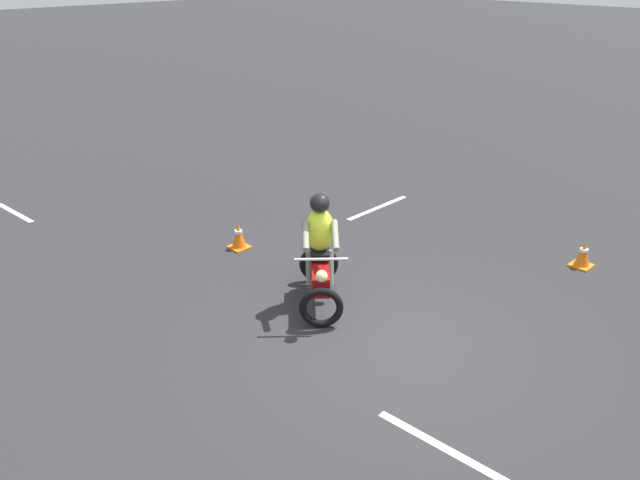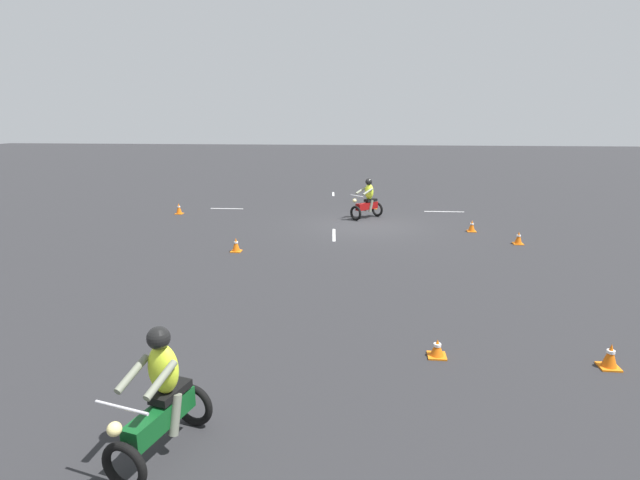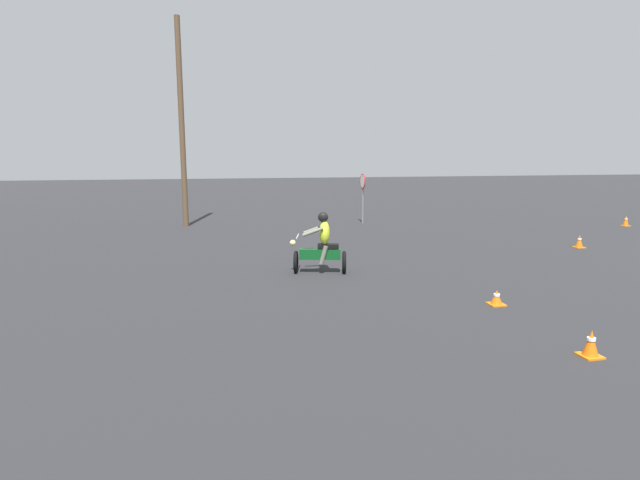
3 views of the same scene
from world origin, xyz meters
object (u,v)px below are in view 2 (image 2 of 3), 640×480
object	(u,v)px
traffic_cone_near_right	(437,348)
traffic_cone_far_center	(236,245)
motorcycle_rider_background	(161,400)
traffic_cone_far_right	(519,238)
traffic_cone_mid_center	(472,226)
traffic_cone_mid_left	(179,209)
traffic_cone_near_left	(374,204)
traffic_cone_far_left	(610,356)
motorcycle_rider_foreground	(368,201)

from	to	relation	value
traffic_cone_near_right	traffic_cone_far_center	bearing A→B (deg)	-50.62
motorcycle_rider_background	traffic_cone_far_center	bearing A→B (deg)	-65.30
traffic_cone_far_right	traffic_cone_far_center	distance (m)	9.20
traffic_cone_mid_center	traffic_cone_mid_left	distance (m)	12.17
motorcycle_rider_background	traffic_cone_near_right	size ratio (longest dim) A/B	5.16
traffic_cone_near_left	traffic_cone_far_left	world-z (taller)	traffic_cone_near_left
traffic_cone_far_center	motorcycle_rider_foreground	bearing A→B (deg)	-124.58
traffic_cone_near_right	traffic_cone_far_center	distance (m)	8.43
traffic_cone_far_right	motorcycle_rider_background	bearing A→B (deg)	57.19
traffic_cone_mid_center	traffic_cone_far_center	size ratio (longest dim) A/B	0.96
traffic_cone_far_right	motorcycle_rider_foreground	bearing A→B (deg)	-37.96
motorcycle_rider_foreground	traffic_cone_near_right	size ratio (longest dim) A/B	5.16
traffic_cone_far_right	traffic_cone_far_center	world-z (taller)	traffic_cone_far_center
traffic_cone_mid_center	traffic_cone_far_center	bearing A→B (deg)	25.03
traffic_cone_mid_left	traffic_cone_far_center	world-z (taller)	traffic_cone_mid_left
traffic_cone_near_left	traffic_cone_mid_left	world-z (taller)	traffic_cone_mid_left
traffic_cone_far_center	traffic_cone_mid_center	bearing A→B (deg)	-154.97
traffic_cone_mid_left	traffic_cone_far_center	distance (m)	7.20
traffic_cone_mid_left	traffic_cone_far_left	size ratio (longest dim) A/B	1.11
traffic_cone_mid_left	traffic_cone_far_right	bearing A→B (deg)	163.04
motorcycle_rider_foreground	traffic_cone_near_right	bearing A→B (deg)	138.71
motorcycle_rider_background	traffic_cone_far_right	size ratio (longest dim) A/B	3.89
motorcycle_rider_background	traffic_cone_near_right	bearing A→B (deg)	-126.48
motorcycle_rider_foreground	traffic_cone_mid_center	xyz separation A→B (m)	(-3.83, 2.14, -0.52)
traffic_cone_near_left	traffic_cone_far_left	size ratio (longest dim) A/B	1.06
traffic_cone_mid_left	motorcycle_rider_background	bearing A→B (deg)	110.71
traffic_cone_far_right	traffic_cone_far_center	xyz separation A→B (m)	(9.00, 1.89, 0.01)
traffic_cone_near_left	traffic_cone_far_left	xyz separation A→B (m)	(-3.89, 14.69, -0.01)
motorcycle_rider_foreground	traffic_cone_mid_center	size ratio (longest dim) A/B	3.88
traffic_cone_far_left	traffic_cone_near_right	bearing A→B (deg)	-2.25
traffic_cone_near_left	motorcycle_rider_background	bearing A→B (deg)	81.63
traffic_cone_near_right	traffic_cone_mid_center	bearing A→B (deg)	-103.70
traffic_cone_mid_left	traffic_cone_near_right	bearing A→B (deg)	127.38
traffic_cone_far_center	traffic_cone_far_left	distance (m)	10.50
motorcycle_rider_background	traffic_cone_mid_left	distance (m)	16.44
traffic_cone_near_left	motorcycle_rider_foreground	bearing A→B (deg)	83.41
traffic_cone_far_left	traffic_cone_near_left	bearing A→B (deg)	-75.17
traffic_cone_mid_center	motorcycle_rider_background	bearing A→B (deg)	64.89
motorcycle_rider_background	traffic_cone_mid_center	bearing A→B (deg)	-100.44
traffic_cone_near_right	traffic_cone_far_right	xyz separation A→B (m)	(-3.65, -8.41, 0.05)
traffic_cone_near_left	traffic_cone_far_right	distance (m)	7.79
motorcycle_rider_background	traffic_cone_far_left	size ratio (longest dim) A/B	3.85
traffic_cone_near_right	traffic_cone_far_left	xyz separation A→B (m)	(-2.80, 0.11, 0.05)
motorcycle_rider_background	traffic_cone_near_right	world-z (taller)	motorcycle_rider_background
traffic_cone_mid_center	traffic_cone_mid_left	xyz separation A→B (m)	(11.96, -2.24, 0.02)
motorcycle_rider_foreground	traffic_cone_far_left	distance (m)	13.11
traffic_cone_far_right	traffic_cone_near_left	bearing A→B (deg)	-52.48
motorcycle_rider_background	traffic_cone_mid_center	xyz separation A→B (m)	(-6.15, -13.13, -0.52)
motorcycle_rider_background	traffic_cone_far_center	distance (m)	9.64
traffic_cone_mid_left	traffic_cone_far_right	size ratio (longest dim) A/B	1.12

